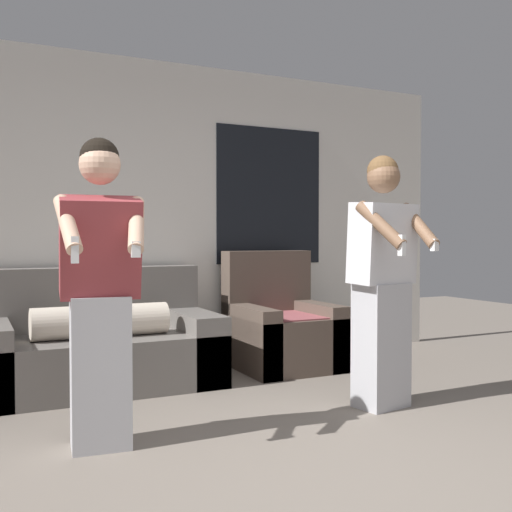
{
  "coord_description": "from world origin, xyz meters",
  "views": [
    {
      "loc": [
        -1.51,
        -2.0,
        1.14
      ],
      "look_at": [
        0.07,
        1.27,
        1.03
      ],
      "focal_mm": 42.0,
      "sensor_mm": 36.0,
      "label": 1
    }
  ],
  "objects": [
    {
      "name": "person_left",
      "position": [
        -0.87,
        1.25,
        0.85
      ],
      "size": [
        0.48,
        0.53,
        1.67
      ],
      "color": "#B2B2B7",
      "rests_on": "ground_plane"
    },
    {
      "name": "couch",
      "position": [
        -0.62,
        2.66,
        0.31
      ],
      "size": [
        1.8,
        0.96,
        0.9
      ],
      "color": "slate",
      "rests_on": "ground_plane"
    },
    {
      "name": "armchair",
      "position": [
        0.98,
        2.65,
        0.33
      ],
      "size": [
        0.83,
        0.86,
        1.02
      ],
      "color": "brown",
      "rests_on": "ground_plane"
    },
    {
      "name": "person_right",
      "position": [
        1.0,
        1.24,
        0.85
      ],
      "size": [
        0.51,
        0.52,
        1.69
      ],
      "color": "#B2B2B7",
      "rests_on": "ground_plane"
    },
    {
      "name": "ground_plane",
      "position": [
        0.0,
        0.0,
        0.0
      ],
      "size": [
        14.0,
        14.0,
        0.0
      ],
      "primitive_type": "plane",
      "color": "slate"
    },
    {
      "name": "wall_back",
      "position": [
        0.02,
        3.17,
        1.35
      ],
      "size": [
        5.95,
        0.07,
        2.7
      ],
      "color": "silver",
      "rests_on": "ground_plane"
    }
  ]
}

